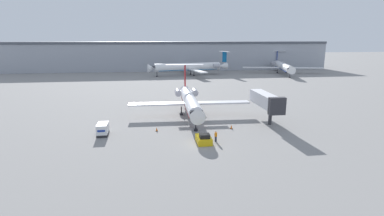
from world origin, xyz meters
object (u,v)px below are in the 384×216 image
at_px(luggage_cart, 103,129).
at_px(worker_near_tug, 216,136).
at_px(airplane_parked_far_left, 190,67).
at_px(jet_bridge, 266,101).
at_px(airplane_main, 190,100).
at_px(traffic_cone_right, 231,127).
at_px(traffic_cone_left, 157,129).
at_px(airplane_parked_far_right, 283,66).
at_px(pushback_tug, 204,139).

xyz_separation_m(luggage_cart, worker_near_tug, (19.55, -6.32, -0.08)).
xyz_separation_m(airplane_parked_far_left, jet_bridge, (5.22, -81.77, 0.60)).
xyz_separation_m(airplane_main, airplane_parked_far_left, (10.04, 75.07, 0.27)).
bearing_deg(airplane_parked_far_left, traffic_cone_right, -92.23).
relative_size(traffic_cone_left, jet_bridge, 0.06).
height_order(airplane_main, luggage_cart, airplane_main).
distance_m(traffic_cone_left, jet_bridge, 23.66).
relative_size(traffic_cone_left, airplane_parked_far_right, 0.02).
height_order(pushback_tug, airplane_parked_far_right, airplane_parked_far_right).
height_order(worker_near_tug, traffic_cone_right, worker_near_tug).
xyz_separation_m(worker_near_tug, airplane_parked_far_right, (54.66, 93.77, 2.53)).
bearing_deg(luggage_cart, airplane_parked_far_right, 49.68).
height_order(luggage_cart, traffic_cone_right, luggage_cart).
bearing_deg(luggage_cart, pushback_tug, -21.02).
xyz_separation_m(pushback_tug, jet_bridge, (15.33, 11.48, 3.78)).
relative_size(worker_near_tug, traffic_cone_right, 2.30).
height_order(traffic_cone_left, jet_bridge, jet_bridge).
relative_size(luggage_cart, jet_bridge, 0.28).
distance_m(pushback_tug, traffic_cone_left, 10.84).
xyz_separation_m(traffic_cone_right, jet_bridge, (8.57, 4.32, 4.06)).
distance_m(airplane_main, airplane_parked_far_right, 94.80).
height_order(airplane_parked_far_left, airplane_parked_far_right, airplane_parked_far_left).
height_order(airplane_parked_far_left, jet_bridge, airplane_parked_far_left).
bearing_deg(airplane_main, traffic_cone_right, -58.71).
xyz_separation_m(luggage_cart, traffic_cone_right, (24.16, 0.48, -0.69)).
bearing_deg(airplane_main, jet_bridge, -23.69).
distance_m(airplane_parked_far_left, jet_bridge, 81.94).
bearing_deg(traffic_cone_left, luggage_cart, -174.27).
relative_size(airplane_main, traffic_cone_left, 36.76).
relative_size(pushback_tug, worker_near_tug, 2.04).
xyz_separation_m(luggage_cart, airplane_parked_far_right, (74.21, 87.44, 2.44)).
bearing_deg(traffic_cone_left, airplane_parked_far_right, 53.30).
relative_size(airplane_parked_far_left, airplane_parked_far_right, 0.98).
distance_m(traffic_cone_right, airplane_parked_far_left, 86.22).
height_order(pushback_tug, worker_near_tug, worker_near_tug).
bearing_deg(traffic_cone_left, worker_near_tug, -36.69).
xyz_separation_m(traffic_cone_right, airplane_parked_far_left, (3.35, 86.08, 3.46)).
bearing_deg(airplane_parked_far_left, luggage_cart, -107.63).
distance_m(traffic_cone_right, jet_bridge, 10.42).
bearing_deg(airplane_parked_far_left, airplane_main, -97.62).
distance_m(pushback_tug, worker_near_tug, 2.20).
relative_size(traffic_cone_right, airplane_parked_far_right, 0.02).
bearing_deg(traffic_cone_right, pushback_tug, -133.31).
distance_m(worker_near_tug, traffic_cone_right, 8.24).
height_order(airplane_main, traffic_cone_left, airplane_main).
relative_size(luggage_cart, worker_near_tug, 1.89).
relative_size(airplane_parked_far_right, jet_bridge, 3.12).
relative_size(pushback_tug, traffic_cone_right, 4.68).
height_order(luggage_cart, worker_near_tug, luggage_cart).
bearing_deg(luggage_cart, traffic_cone_left, 5.73).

